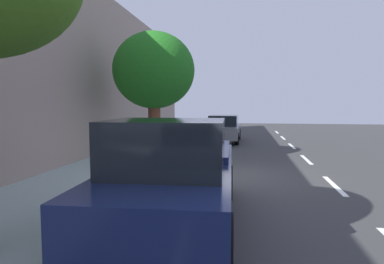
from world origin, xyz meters
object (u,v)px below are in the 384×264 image
object	(u,v)px
parked_sedan_grey_nearest	(224,129)
fire_hydrant	(199,131)
street_tree_near_cyclist	(154,71)
bicycle_at_curb	(190,159)
cyclist_with_backpack	(186,138)
parked_pickup_dark_blue_second	(175,177)

from	to	relation	value
parked_sedan_grey_nearest	fire_hydrant	bearing A→B (deg)	-13.12
street_tree_near_cyclist	bicycle_at_curb	bearing A→B (deg)	134.94
bicycle_at_curb	cyclist_with_backpack	xyz separation A→B (m)	(0.22, -0.44, 0.64)
parked_pickup_dark_blue_second	street_tree_near_cyclist	size ratio (longest dim) A/B	1.13
bicycle_at_curb	cyclist_with_backpack	world-z (taller)	cyclist_with_backpack
parked_pickup_dark_blue_second	fire_hydrant	size ratio (longest dim) A/B	6.40
parked_sedan_grey_nearest	street_tree_near_cyclist	size ratio (longest dim) A/B	0.93
parked_sedan_grey_nearest	parked_pickup_dark_blue_second	xyz separation A→B (m)	(-0.02, 13.47, 0.15)
parked_sedan_grey_nearest	street_tree_near_cyclist	xyz separation A→B (m)	(2.26, 6.63, 2.67)
parked_pickup_dark_blue_second	cyclist_with_backpack	distance (m)	5.64
fire_hydrant	parked_sedan_grey_nearest	bearing A→B (deg)	166.88
street_tree_near_cyclist	fire_hydrant	bearing A→B (deg)	-96.55
bicycle_at_curb	fire_hydrant	distance (m)	8.72
cyclist_with_backpack	parked_pickup_dark_blue_second	bearing A→B (deg)	98.22
fire_hydrant	cyclist_with_backpack	bearing A→B (deg)	94.67
bicycle_at_curb	street_tree_near_cyclist	distance (m)	3.89
bicycle_at_curb	cyclist_with_backpack	bearing A→B (deg)	-63.03
bicycle_at_curb	cyclist_with_backpack	distance (m)	0.81
parked_sedan_grey_nearest	cyclist_with_backpack	xyz separation A→B (m)	(0.79, 7.89, 0.25)
cyclist_with_backpack	street_tree_near_cyclist	distance (m)	3.10
fire_hydrant	street_tree_near_cyclist	bearing A→B (deg)	83.45
parked_sedan_grey_nearest	cyclist_with_backpack	bearing A→B (deg)	84.31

